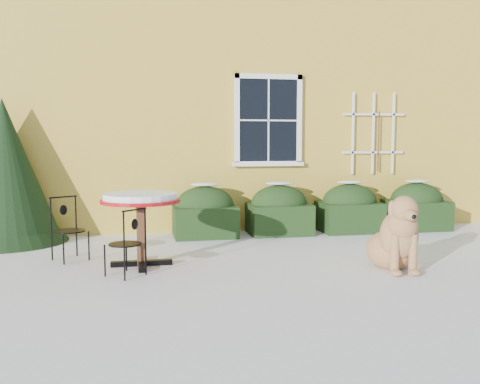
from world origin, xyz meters
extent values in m
plane|color=white|center=(0.00, 0.00, 0.00)|extent=(80.00, 80.00, 0.00)
cube|color=yellow|center=(0.00, 7.00, 3.00)|extent=(12.00, 8.00, 6.00)
cube|color=black|center=(0.90, 2.96, 1.98)|extent=(1.05, 0.03, 1.45)
cube|color=white|center=(0.90, 2.95, 2.75)|extent=(1.23, 0.06, 0.09)
cube|color=white|center=(0.90, 2.95, 1.21)|extent=(1.23, 0.06, 0.09)
cube|color=white|center=(0.33, 2.95, 1.98)|extent=(0.09, 0.06, 1.63)
cube|color=white|center=(1.47, 2.95, 1.98)|extent=(0.09, 0.06, 1.63)
cube|color=white|center=(0.90, 2.94, 1.98)|extent=(0.02, 0.02, 1.45)
cube|color=white|center=(0.90, 2.94, 1.98)|extent=(1.05, 0.02, 0.02)
cube|color=white|center=(0.90, 2.95, 1.20)|extent=(1.29, 0.14, 0.07)
cube|color=white|center=(2.50, 2.94, 1.75)|extent=(0.04, 0.03, 1.50)
cube|color=white|center=(2.90, 2.94, 1.75)|extent=(0.04, 0.03, 1.50)
cube|color=white|center=(3.30, 2.94, 1.75)|extent=(0.04, 0.03, 1.50)
cube|color=white|center=(2.90, 2.94, 1.40)|extent=(1.20, 0.03, 0.04)
cube|color=white|center=(2.90, 2.94, 2.10)|extent=(1.20, 0.03, 0.04)
cylinder|color=#472D19|center=(3.00, 2.92, 1.60)|extent=(0.02, 0.02, 1.10)
cube|color=black|center=(-0.30, 2.55, 0.26)|extent=(1.05, 0.80, 0.52)
ellipsoid|color=black|center=(-0.30, 2.55, 0.52)|extent=(1.00, 0.72, 0.67)
ellipsoid|color=white|center=(-0.30, 2.55, 0.88)|extent=(0.47, 0.32, 0.06)
cube|color=black|center=(1.00, 2.55, 0.26)|extent=(1.05, 0.80, 0.52)
ellipsoid|color=black|center=(1.00, 2.55, 0.52)|extent=(1.00, 0.72, 0.67)
ellipsoid|color=white|center=(1.00, 2.55, 0.88)|extent=(0.47, 0.32, 0.06)
cube|color=black|center=(2.30, 2.55, 0.26)|extent=(1.05, 0.80, 0.52)
ellipsoid|color=black|center=(2.30, 2.55, 0.52)|extent=(1.00, 0.72, 0.67)
ellipsoid|color=white|center=(2.30, 2.55, 0.88)|extent=(0.47, 0.32, 0.06)
cube|color=black|center=(3.60, 2.55, 0.26)|extent=(1.05, 0.80, 0.52)
ellipsoid|color=black|center=(3.60, 2.55, 0.52)|extent=(1.00, 0.72, 0.67)
ellipsoid|color=white|center=(3.60, 2.55, 0.88)|extent=(0.47, 0.32, 0.06)
cone|color=black|center=(-3.47, 2.65, 0.55)|extent=(1.89, 1.89, 1.09)
cone|color=black|center=(-3.47, 2.65, 1.14)|extent=(1.69, 1.69, 2.28)
cube|color=black|center=(-1.38, 0.61, 0.03)|extent=(0.79, 0.09, 0.07)
cube|color=black|center=(-1.38, 0.61, 0.03)|extent=(0.09, 0.79, 0.07)
cube|color=#54341D|center=(-1.38, 0.61, 0.42)|extent=(0.11, 0.11, 0.85)
cylinder|color=#A00D11|center=(-1.38, 0.61, 0.85)|extent=(1.02, 1.02, 0.05)
cylinder|color=white|center=(-1.38, 0.61, 0.91)|extent=(0.95, 0.95, 0.08)
cylinder|color=black|center=(-1.57, 0.37, 0.19)|extent=(0.02, 0.02, 0.39)
cylinder|color=black|center=(-1.82, 0.13, 0.19)|extent=(0.02, 0.02, 0.39)
cylinder|color=black|center=(-1.34, 0.12, 0.19)|extent=(0.02, 0.02, 0.39)
cylinder|color=black|center=(-1.59, -0.11, 0.19)|extent=(0.02, 0.02, 0.39)
cylinder|color=black|center=(-1.58, 0.13, 0.39)|extent=(0.39, 0.39, 0.02)
cylinder|color=black|center=(-1.34, 0.12, 0.60)|extent=(0.02, 0.02, 0.43)
cylinder|color=black|center=(-1.59, -0.11, 0.60)|extent=(0.02, 0.02, 0.43)
cylinder|color=black|center=(-1.46, 0.00, 0.81)|extent=(0.29, 0.27, 0.02)
ellipsoid|color=black|center=(-1.46, 0.00, 0.64)|extent=(0.09, 0.09, 0.13)
cylinder|color=black|center=(-2.39, 0.87, 0.20)|extent=(0.02, 0.02, 0.40)
cylinder|color=black|center=(-2.08, 1.06, 0.20)|extent=(0.02, 0.02, 0.40)
cylinder|color=black|center=(-2.57, 1.17, 0.20)|extent=(0.02, 0.02, 0.40)
cylinder|color=black|center=(-2.27, 1.36, 0.20)|extent=(0.02, 0.02, 0.40)
cylinder|color=black|center=(-2.33, 1.12, 0.40)|extent=(0.41, 0.41, 0.02)
cylinder|color=black|center=(-2.57, 1.17, 0.63)|extent=(0.02, 0.02, 0.45)
cylinder|color=black|center=(-2.27, 1.36, 0.63)|extent=(0.02, 0.02, 0.45)
cylinder|color=black|center=(-2.42, 1.27, 0.85)|extent=(0.35, 0.23, 0.02)
ellipsoid|color=black|center=(-2.42, 1.27, 0.67)|extent=(0.11, 0.08, 0.14)
ellipsoid|color=#B2824F|center=(1.75, -0.11, 0.23)|extent=(0.68, 0.73, 0.50)
ellipsoid|color=#B2824F|center=(1.74, -0.34, 0.46)|extent=(0.51, 0.46, 0.63)
sphere|color=#B2824F|center=(1.73, -0.41, 0.59)|extent=(0.39, 0.39, 0.39)
cylinder|color=#B2824F|center=(1.61, -0.49, 0.25)|extent=(0.10, 0.10, 0.50)
cylinder|color=#B2824F|center=(1.84, -0.51, 0.25)|extent=(0.10, 0.10, 0.50)
ellipsoid|color=#B2824F|center=(1.60, -0.55, 0.05)|extent=(0.14, 0.18, 0.08)
ellipsoid|color=#B2824F|center=(1.83, -0.57, 0.05)|extent=(0.14, 0.18, 0.08)
cylinder|color=#B2824F|center=(1.73, -0.42, 0.66)|extent=(0.25, 0.30, 0.27)
sphere|color=#B2824F|center=(1.72, -0.48, 0.80)|extent=(0.33, 0.33, 0.33)
ellipsoid|color=#B2824F|center=(1.71, -0.63, 0.75)|extent=(0.17, 0.27, 0.15)
sphere|color=black|center=(1.70, -0.74, 0.75)|extent=(0.06, 0.06, 0.06)
ellipsoid|color=#B2824F|center=(1.59, -0.42, 0.80)|extent=(0.09, 0.12, 0.21)
ellipsoid|color=#B2824F|center=(1.87, -0.44, 0.80)|extent=(0.09, 0.12, 0.21)
cylinder|color=#B2824F|center=(1.98, 0.12, 0.07)|extent=(0.25, 0.40, 0.09)
camera|label=1|loc=(-1.45, -6.34, 1.63)|focal=40.00mm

